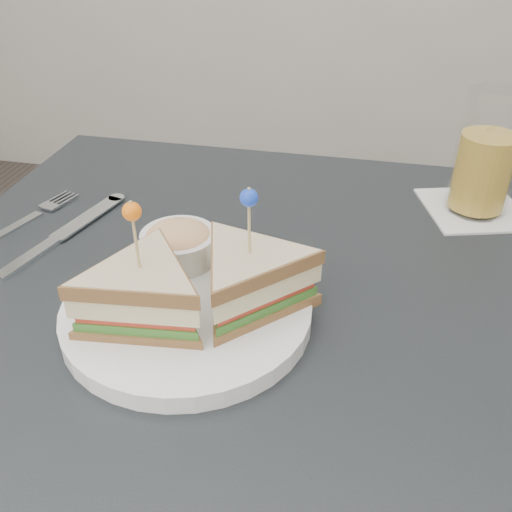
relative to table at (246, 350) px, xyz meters
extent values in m
cube|color=black|center=(0.00, 0.00, 0.06)|extent=(0.80, 0.80, 0.03)
cylinder|color=black|center=(-0.35, 0.35, -0.31)|extent=(0.04, 0.04, 0.72)
cylinder|color=black|center=(0.35, 0.35, -0.31)|extent=(0.04, 0.04, 0.72)
cylinder|color=white|center=(-0.05, -0.05, 0.08)|extent=(0.34, 0.34, 0.02)
cylinder|color=white|center=(-0.05, -0.05, 0.09)|extent=(0.34, 0.34, 0.00)
cylinder|color=#D3B579|center=(-0.08, -0.08, 0.19)|extent=(0.00, 0.00, 0.08)
sphere|color=orange|center=(-0.08, -0.08, 0.22)|extent=(0.02, 0.02, 0.02)
cylinder|color=#D3B579|center=(0.01, -0.03, 0.19)|extent=(0.00, 0.00, 0.08)
sphere|color=blue|center=(0.01, -0.03, 0.22)|extent=(0.02, 0.02, 0.02)
cylinder|color=white|center=(-0.08, 0.03, 0.11)|extent=(0.11, 0.11, 0.04)
ellipsoid|color=#E0B772|center=(-0.08, 0.03, 0.12)|extent=(0.10, 0.10, 0.03)
cube|color=silver|center=(-0.33, 0.07, 0.08)|extent=(0.05, 0.12, 0.00)
cube|color=silver|center=(-0.31, 0.14, 0.08)|extent=(0.03, 0.02, 0.00)
cube|color=silver|center=(-0.27, 0.02, 0.08)|extent=(0.04, 0.10, 0.01)
cube|color=silver|center=(-0.24, 0.12, 0.08)|extent=(0.05, 0.12, 0.00)
cylinder|color=silver|center=(-0.23, 0.18, 0.08)|extent=(0.03, 0.03, 0.00)
cube|color=silver|center=(0.26, 0.26, 0.08)|extent=(0.16, 0.16, 0.00)
cylinder|color=gold|center=(0.26, 0.26, 0.13)|extent=(0.09, 0.09, 0.10)
cylinder|color=white|center=(0.26, 0.26, 0.16)|extent=(0.10, 0.10, 0.16)
cube|color=white|center=(0.27, 0.27, 0.18)|extent=(0.03, 0.03, 0.02)
cube|color=white|center=(0.25, 0.25, 0.18)|extent=(0.02, 0.02, 0.02)
camera|label=1|loc=(0.12, -0.48, 0.46)|focal=40.00mm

